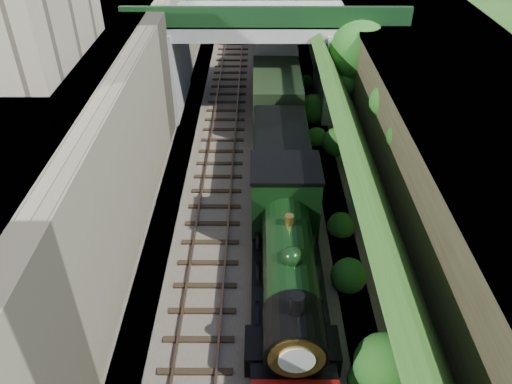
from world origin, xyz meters
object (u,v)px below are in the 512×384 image
object	(u,v)px
locomotive	(288,256)
tender	(280,160)
road_bridge	(272,46)
tree	(360,53)

from	to	relation	value
locomotive	tender	distance (m)	7.37
road_bridge	tree	world-z (taller)	road_bridge
road_bridge	locomotive	distance (m)	17.03
locomotive	tender	size ratio (longest dim) A/B	1.70
locomotive	road_bridge	bearing A→B (deg)	90.87
tree	locomotive	size ratio (longest dim) A/B	0.65
locomotive	tender	world-z (taller)	locomotive
tree	tender	xyz separation A→B (m)	(-4.71, -6.71, -3.03)
tree	locomotive	world-z (taller)	tree
road_bridge	tree	size ratio (longest dim) A/B	2.42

